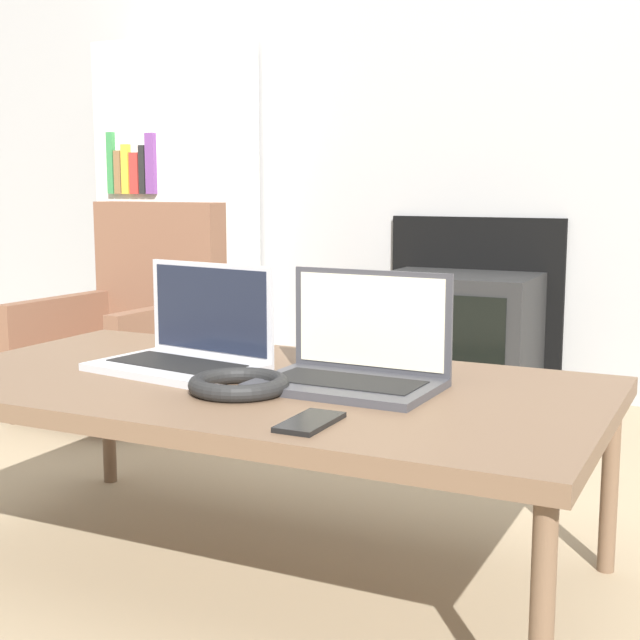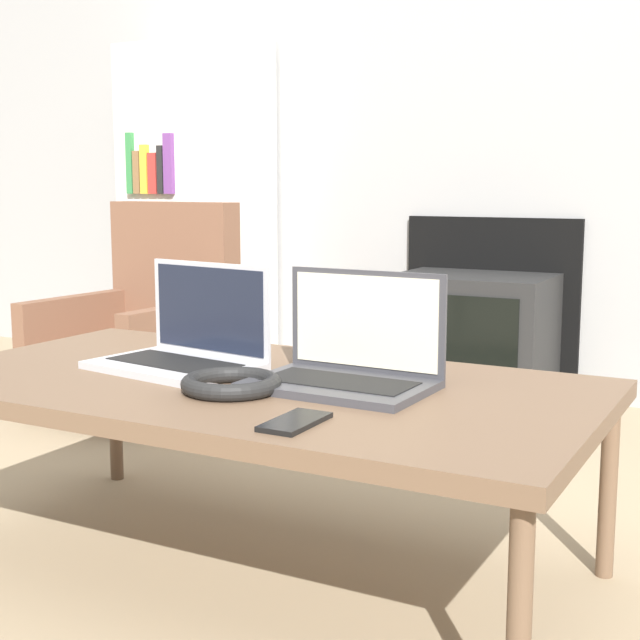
{
  "view_description": "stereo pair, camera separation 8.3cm",
  "coord_description": "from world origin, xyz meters",
  "px_view_note": "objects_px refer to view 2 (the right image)",
  "views": [
    {
      "loc": [
        0.89,
        -1.41,
        0.81
      ],
      "look_at": [
        0.0,
        0.43,
        0.5
      ],
      "focal_mm": 50.0,
      "sensor_mm": 36.0,
      "label": 1
    },
    {
      "loc": [
        0.97,
        -1.37,
        0.81
      ],
      "look_at": [
        0.0,
        0.43,
        0.5
      ],
      "focal_mm": 50.0,
      "sensor_mm": 36.0,
      "label": 2
    }
  ],
  "objects_px": {
    "phone": "(295,422)",
    "armchair": "(148,320)",
    "headphones": "(231,383)",
    "tv": "(472,340)",
    "laptop_right": "(349,362)",
    "laptop_left": "(187,345)"
  },
  "relations": [
    {
      "from": "tv",
      "to": "phone",
      "type": "bearing_deg",
      "value": -80.33
    },
    {
      "from": "headphones",
      "to": "tv",
      "type": "relative_size",
      "value": 0.35
    },
    {
      "from": "headphones",
      "to": "phone",
      "type": "xyz_separation_m",
      "value": [
        0.23,
        -0.15,
        -0.01
      ]
    },
    {
      "from": "laptop_left",
      "to": "laptop_right",
      "type": "relative_size",
      "value": 1.07
    },
    {
      "from": "laptop_right",
      "to": "armchair",
      "type": "height_order",
      "value": "armchair"
    },
    {
      "from": "laptop_left",
      "to": "headphones",
      "type": "height_order",
      "value": "laptop_left"
    },
    {
      "from": "laptop_left",
      "to": "phone",
      "type": "bearing_deg",
      "value": -25.42
    },
    {
      "from": "laptop_left",
      "to": "tv",
      "type": "bearing_deg",
      "value": 94.29
    },
    {
      "from": "laptop_left",
      "to": "phone",
      "type": "distance_m",
      "value": 0.54
    },
    {
      "from": "headphones",
      "to": "armchair",
      "type": "distance_m",
      "value": 1.62
    },
    {
      "from": "phone",
      "to": "tv",
      "type": "height_order",
      "value": "tv"
    },
    {
      "from": "headphones",
      "to": "tv",
      "type": "xyz_separation_m",
      "value": [
        -0.09,
        1.73,
        -0.19
      ]
    },
    {
      "from": "phone",
      "to": "headphones",
      "type": "bearing_deg",
      "value": 146.87
    },
    {
      "from": "laptop_right",
      "to": "headphones",
      "type": "bearing_deg",
      "value": -136.88
    },
    {
      "from": "headphones",
      "to": "laptop_left",
      "type": "bearing_deg",
      "value": 144.66
    },
    {
      "from": "headphones",
      "to": "armchair",
      "type": "bearing_deg",
      "value": 134.69
    },
    {
      "from": "laptop_left",
      "to": "phone",
      "type": "height_order",
      "value": "laptop_left"
    },
    {
      "from": "laptop_right",
      "to": "phone",
      "type": "bearing_deg",
      "value": -79.07
    },
    {
      "from": "phone",
      "to": "armchair",
      "type": "height_order",
      "value": "armchair"
    },
    {
      "from": "laptop_right",
      "to": "armchair",
      "type": "xyz_separation_m",
      "value": [
        -1.31,
        0.99,
        -0.14
      ]
    },
    {
      "from": "phone",
      "to": "laptop_left",
      "type": "bearing_deg",
      "value": 145.77
    },
    {
      "from": "laptop_right",
      "to": "headphones",
      "type": "xyz_separation_m",
      "value": [
        -0.18,
        -0.16,
        -0.03
      ]
    }
  ]
}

